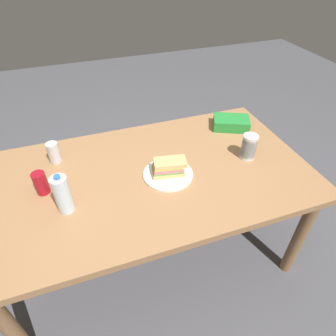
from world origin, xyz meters
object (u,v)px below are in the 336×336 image
(dining_table, at_px, (151,184))
(sandwich, at_px, (169,167))
(paper_plate, at_px, (168,174))
(water_bottle_tall, at_px, (63,194))
(chip_bag, at_px, (231,123))
(soda_can_red, at_px, (41,183))
(plastic_cup_stack, at_px, (249,147))
(soda_can_silver, at_px, (54,153))

(dining_table, height_order, sandwich, sandwich)
(paper_plate, bearing_deg, water_bottle_tall, -172.00)
(dining_table, xyz_separation_m, chip_bag, (0.64, 0.27, 0.11))
(dining_table, relative_size, chip_bag, 7.61)
(sandwich, height_order, soda_can_red, soda_can_red)
(water_bottle_tall, height_order, plastic_cup_stack, water_bottle_tall)
(sandwich, distance_m, chip_bag, 0.64)
(chip_bag, height_order, soda_can_silver, soda_can_silver)
(chip_bag, relative_size, water_bottle_tall, 1.08)
(dining_table, bearing_deg, paper_plate, -27.35)
(water_bottle_tall, bearing_deg, soda_can_red, 122.90)
(water_bottle_tall, bearing_deg, chip_bag, 19.93)
(dining_table, bearing_deg, sandwich, -25.73)
(plastic_cup_stack, bearing_deg, chip_bag, 77.75)
(chip_bag, xyz_separation_m, water_bottle_tall, (-1.09, -0.39, 0.06))
(sandwich, bearing_deg, soda_can_red, 172.55)
(chip_bag, bearing_deg, water_bottle_tall, -135.39)
(soda_can_red, bearing_deg, chip_bag, 11.16)
(soda_can_red, bearing_deg, dining_table, -4.10)
(paper_plate, xyz_separation_m, chip_bag, (0.56, 0.32, 0.03))
(sandwich, bearing_deg, paper_plate, -163.83)
(paper_plate, distance_m, plastic_cup_stack, 0.49)
(chip_bag, xyz_separation_m, plastic_cup_stack, (-0.07, -0.32, 0.04))
(water_bottle_tall, bearing_deg, plastic_cup_stack, 4.16)
(sandwich, distance_m, soda_can_silver, 0.66)
(soda_can_red, xyz_separation_m, chip_bag, (1.19, 0.24, -0.03))
(plastic_cup_stack, bearing_deg, dining_table, 175.41)
(paper_plate, distance_m, water_bottle_tall, 0.55)
(plastic_cup_stack, relative_size, soda_can_silver, 1.22)
(dining_table, height_order, plastic_cup_stack, plastic_cup_stack)
(plastic_cup_stack, distance_m, soda_can_silver, 1.10)
(paper_plate, relative_size, soda_can_red, 2.21)
(sandwich, relative_size, soda_can_red, 1.61)
(soda_can_red, distance_m, water_bottle_tall, 0.19)
(paper_plate, xyz_separation_m, soda_can_red, (-0.64, 0.08, 0.06))
(dining_table, bearing_deg, chip_bag, 23.08)
(water_bottle_tall, distance_m, plastic_cup_stack, 1.02)
(dining_table, height_order, soda_can_silver, soda_can_silver)
(paper_plate, distance_m, sandwich, 0.05)
(dining_table, relative_size, soda_can_silver, 14.35)
(chip_bag, distance_m, soda_can_silver, 1.12)
(dining_table, xyz_separation_m, soda_can_red, (-0.55, 0.04, 0.14))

